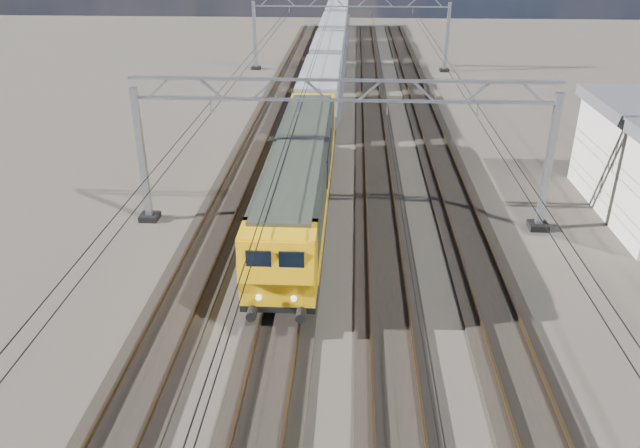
# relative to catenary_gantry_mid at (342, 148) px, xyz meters

# --- Properties ---
(ground) EXTENTS (160.00, 160.00, 0.00)m
(ground) POSITION_rel_catenary_gantry_mid_xyz_m (-0.00, -4.00, -3.91)
(ground) COLOR #2B2520
(ground) RESTS_ON ground
(track_outer_west) EXTENTS (2.60, 140.00, 0.30)m
(track_outer_west) POSITION_rel_catenary_gantry_mid_xyz_m (-6.00, -4.00, -3.83)
(track_outer_west) COLOR black
(track_outer_west) RESTS_ON ground
(track_loco) EXTENTS (2.60, 140.00, 0.30)m
(track_loco) POSITION_rel_catenary_gantry_mid_xyz_m (-2.00, -4.00, -3.83)
(track_loco) COLOR black
(track_loco) RESTS_ON ground
(track_inner_east) EXTENTS (2.60, 140.00, 0.30)m
(track_inner_east) POSITION_rel_catenary_gantry_mid_xyz_m (2.00, -4.00, -3.83)
(track_inner_east) COLOR black
(track_inner_east) RESTS_ON ground
(track_outer_east) EXTENTS (2.60, 140.00, 0.30)m
(track_outer_east) POSITION_rel_catenary_gantry_mid_xyz_m (6.00, -4.00, -3.83)
(track_outer_east) COLOR black
(track_outer_east) RESTS_ON ground
(catenary_gantry_mid) EXTENTS (19.90, 0.90, 7.11)m
(catenary_gantry_mid) POSITION_rel_catenary_gantry_mid_xyz_m (0.00, 0.00, 0.00)
(catenary_gantry_mid) COLOR #9CA1AA
(catenary_gantry_mid) RESTS_ON ground
(catenary_gantry_far) EXTENTS (19.90, 0.90, 7.11)m
(catenary_gantry_far) POSITION_rel_catenary_gantry_mid_xyz_m (0.00, 36.00, 0.00)
(catenary_gantry_far) COLOR #9CA1AA
(catenary_gantry_far) RESTS_ON ground
(overhead_wires) EXTENTS (12.03, 140.00, 0.53)m
(overhead_wires) POSITION_rel_catenary_gantry_mid_xyz_m (-0.00, 4.00, 1.84)
(overhead_wires) COLOR black
(overhead_wires) RESTS_ON ground
(locomotive) EXTENTS (2.76, 21.10, 3.62)m
(locomotive) POSITION_rel_catenary_gantry_mid_xyz_m (-2.00, 0.59, -1.58)
(locomotive) COLOR black
(locomotive) RESTS_ON ground
(hopper_wagon_lead) EXTENTS (3.38, 13.00, 3.25)m
(hopper_wagon_lead) POSITION_rel_catenary_gantry_mid_xyz_m (-2.00, 18.28, -1.67)
(hopper_wagon_lead) COLOR black
(hopper_wagon_lead) RESTS_ON ground
(hopper_wagon_mid) EXTENTS (3.38, 13.00, 3.25)m
(hopper_wagon_mid) POSITION_rel_catenary_gantry_mid_xyz_m (-2.00, 32.48, -1.67)
(hopper_wagon_mid) COLOR black
(hopper_wagon_mid) RESTS_ON ground
(hopper_wagon_third) EXTENTS (3.38, 13.00, 3.25)m
(hopper_wagon_third) POSITION_rel_catenary_gantry_mid_xyz_m (-2.00, 46.68, -1.67)
(hopper_wagon_third) COLOR black
(hopper_wagon_third) RESTS_ON ground
(hopper_wagon_fourth) EXTENTS (3.38, 13.00, 3.25)m
(hopper_wagon_fourth) POSITION_rel_catenary_gantry_mid_xyz_m (-2.00, 60.88, -1.67)
(hopper_wagon_fourth) COLOR black
(hopper_wagon_fourth) RESTS_ON ground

